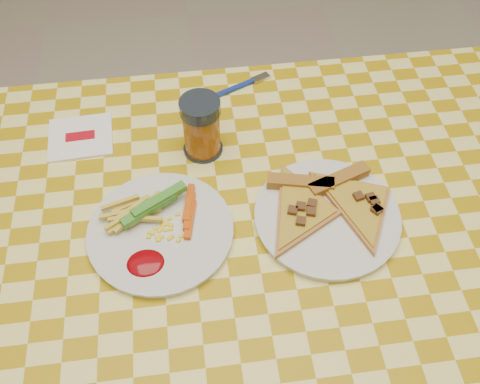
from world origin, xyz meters
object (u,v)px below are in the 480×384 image
at_px(plate_right, 327,217).
at_px(table, 225,262).
at_px(drink_glass, 201,127).
at_px(plate_left, 161,232).

bearing_deg(plate_right, table, -173.89).
relative_size(table, drink_glass, 10.54).
distance_m(table, drink_glass, 0.25).
height_order(table, plate_left, plate_left).
relative_size(plate_left, drink_glass, 1.98).
relative_size(plate_left, plate_right, 0.98).
height_order(plate_left, plate_right, same).
relative_size(plate_right, drink_glass, 2.02).
height_order(plate_left, drink_glass, drink_glass).
bearing_deg(plate_right, drink_glass, 135.90).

